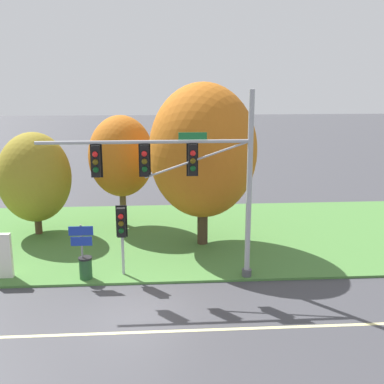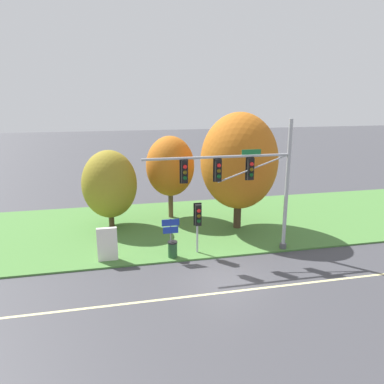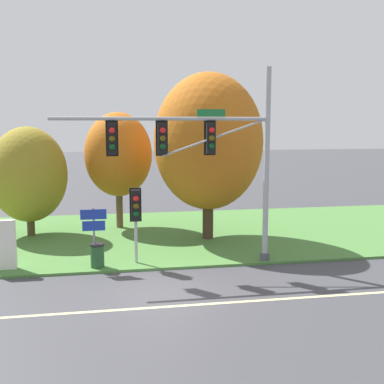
{
  "view_description": "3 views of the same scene",
  "coord_description": "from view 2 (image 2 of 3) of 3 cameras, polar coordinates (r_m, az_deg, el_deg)",
  "views": [
    {
      "loc": [
        0.95,
        -15.6,
        8.42
      ],
      "look_at": [
        2.23,
        3.3,
        3.64
      ],
      "focal_mm": 45.0,
      "sensor_mm": 36.0,
      "label": 1
    },
    {
      "loc": [
        -5.31,
        -16.33,
        9.09
      ],
      "look_at": [
        -0.89,
        3.76,
        3.66
      ],
      "focal_mm": 35.0,
      "sensor_mm": 36.0,
      "label": 2
    },
    {
      "loc": [
        -1.73,
        -15.28,
        5.64
      ],
      "look_at": [
        1.68,
        3.84,
        2.82
      ],
      "focal_mm": 45.0,
      "sensor_mm": 36.0,
      "label": 3
    }
  ],
  "objects": [
    {
      "name": "tree_nearest_road",
      "position": [
        26.0,
        -12.46,
        1.17
      ],
      "size": [
        3.71,
        3.71,
        5.35
      ],
      "color": "#4C3823",
      "rests_on": "grass_verge"
    },
    {
      "name": "lane_stripe",
      "position": [
        18.43,
        6.23,
        -14.83
      ],
      "size": [
        36.0,
        0.16,
        0.01
      ],
      "primitive_type": "cube",
      "color": "beige",
      "rests_on": "ground"
    },
    {
      "name": "tree_behind_signpost",
      "position": [
        25.06,
        7.18,
        4.66
      ],
      "size": [
        5.13,
        5.13,
        7.85
      ],
      "color": "#423021",
      "rests_on": "grass_verge"
    },
    {
      "name": "info_kiosk",
      "position": [
        21.3,
        -12.77,
        -7.79
      ],
      "size": [
        1.1,
        0.24,
        1.9
      ],
      "color": "silver",
      "rests_on": "grass_verge"
    },
    {
      "name": "traffic_signal_mast",
      "position": [
        20.98,
        8.14,
        2.27
      ],
      "size": [
        8.47,
        0.49,
        7.66
      ],
      "color": "#9EA0A5",
      "rests_on": "grass_verge"
    },
    {
      "name": "ground_plane",
      "position": [
        19.43,
        5.08,
        -13.16
      ],
      "size": [
        160.0,
        160.0,
        0.0
      ],
      "primitive_type": "plane",
      "color": "#3D3D42"
    },
    {
      "name": "pedestrian_signal_near_kerb",
      "position": [
        21.23,
        0.92,
        -3.94
      ],
      "size": [
        0.46,
        0.55,
        3.01
      ],
      "color": "#9EA0A5",
      "rests_on": "grass_verge"
    },
    {
      "name": "trash_bin",
      "position": [
        21.4,
        -2.98,
        -8.69
      ],
      "size": [
        0.56,
        0.56,
        0.93
      ],
      "color": "#234C28",
      "rests_on": "grass_verge"
    },
    {
      "name": "grass_verge",
      "position": [
        26.73,
        -0.21,
        -4.97
      ],
      "size": [
        48.0,
        11.5,
        0.1
      ],
      "primitive_type": "cube",
      "color": "#477A38",
      "rests_on": "ground"
    },
    {
      "name": "route_sign_post",
      "position": [
        20.94,
        -3.28,
        -5.95
      ],
      "size": [
        0.98,
        0.08,
        2.32
      ],
      "color": "slate",
      "rests_on": "grass_verge"
    },
    {
      "name": "tree_left_of_mast",
      "position": [
        27.24,
        -3.34,
        3.93
      ],
      "size": [
        3.51,
        3.51,
        6.08
      ],
      "color": "brown",
      "rests_on": "grass_verge"
    }
  ]
}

